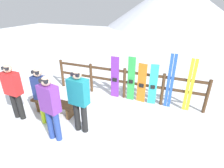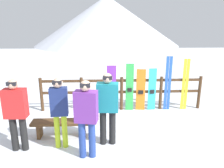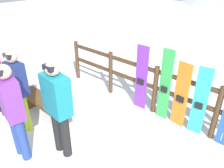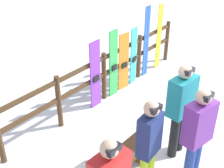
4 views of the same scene
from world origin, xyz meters
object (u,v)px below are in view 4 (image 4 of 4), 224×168
object	(u,v)px
ski_pair_blue	(146,42)
snowboard_cyan	(134,56)
ski_pair_yellow	(159,37)
bench	(117,165)
person_teal	(181,105)
snowboard_green	(113,64)
person_purple	(197,132)
person_navy	(149,143)
snowboard_orange	(124,62)
snowboard_purple	(95,75)

from	to	relation	value
ski_pair_blue	snowboard_cyan	bearing A→B (deg)	-179.60
ski_pair_yellow	bench	bearing A→B (deg)	-155.77
person_teal	snowboard_green	size ratio (longest dim) A/B	1.11
person_purple	person_navy	bearing A→B (deg)	146.64
snowboard_cyan	snowboard_orange	bearing A→B (deg)	-180.00
ski_pair_blue	person_purple	bearing A→B (deg)	-133.67
snowboard_orange	snowboard_cyan	bearing A→B (deg)	0.00
snowboard_cyan	ski_pair_blue	world-z (taller)	ski_pair_blue
bench	snowboard_orange	size ratio (longest dim) A/B	1.07
person_navy	snowboard_cyan	size ratio (longest dim) A/B	1.19
person_teal	snowboard_green	bearing A→B (deg)	69.68
bench	person_purple	distance (m)	1.30
person_purple	snowboard_orange	world-z (taller)	person_purple
ski_pair_yellow	person_navy	bearing A→B (deg)	-149.35
snowboard_purple	person_purple	bearing A→B (deg)	-103.70
person_navy	snowboard_cyan	bearing A→B (deg)	40.04
snowboard_purple	snowboard_cyan	distance (m)	1.30
person_teal	snowboard_orange	size ratio (longest dim) A/B	1.25
snowboard_orange	ski_pair_blue	xyz separation A→B (m)	(0.87, 0.00, 0.20)
person_purple	bench	bearing A→B (deg)	128.38
snowboard_orange	bench	bearing A→B (deg)	-143.68
person_teal	ski_pair_yellow	world-z (taller)	person_teal
bench	snowboard_green	bearing A→B (deg)	41.18
person_purple	snowboard_green	xyz separation A→B (m)	(1.19, 2.54, -0.21)
snowboard_purple	snowboard_green	size ratio (longest dim) A/B	0.96
ski_pair_blue	ski_pair_yellow	size ratio (longest dim) A/B	1.05
person_purple	snowboard_purple	xyz separation A→B (m)	(0.62, 2.54, -0.24)
bench	ski_pair_yellow	xyz separation A→B (m)	(3.68, 1.66, 0.52)
person_teal	snowboard_orange	world-z (taller)	person_teal
person_teal	bench	bearing A→B (deg)	161.97
person_teal	snowboard_cyan	bearing A→B (deg)	53.89
person_purple	ski_pair_blue	world-z (taller)	ski_pair_blue
person_navy	snowboard_green	size ratio (longest dim) A/B	1.07
person_teal	person_purple	bearing A→B (deg)	-131.02
snowboard_green	person_navy	bearing A→B (deg)	-130.32
person_navy	snowboard_orange	distance (m)	3.05
person_purple	ski_pair_blue	xyz separation A→B (m)	(2.42, 2.54, -0.09)
snowboard_purple	snowboard_orange	world-z (taller)	snowboard_purple
person_teal	person_navy	xyz separation A→B (m)	(-1.06, -0.10, -0.01)
snowboard_purple	ski_pair_blue	world-z (taller)	ski_pair_blue
ski_pair_blue	snowboard_green	bearing A→B (deg)	-179.84
snowboard_green	ski_pair_yellow	xyz separation A→B (m)	(1.79, 0.00, 0.08)
person_purple	ski_pair_yellow	size ratio (longest dim) A/B	1.00
bench	snowboard_green	xyz separation A→B (m)	(1.89, 1.65, 0.44)
bench	ski_pair_blue	world-z (taller)	ski_pair_blue
snowboard_purple	snowboard_orange	distance (m)	0.94
snowboard_green	ski_pair_yellow	distance (m)	1.79
ski_pair_yellow	snowboard_green	bearing A→B (deg)	-179.89
person_navy	snowboard_cyan	distance (m)	3.32
person_purple	ski_pair_yellow	xyz separation A→B (m)	(2.99, 2.54, -0.13)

